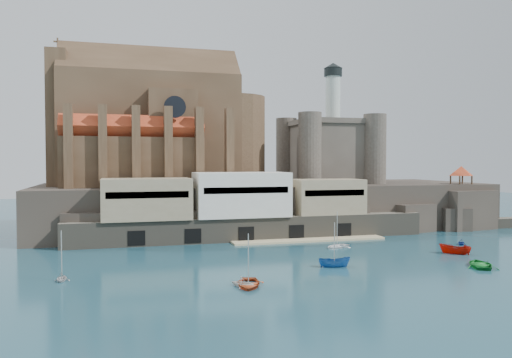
{
  "coord_description": "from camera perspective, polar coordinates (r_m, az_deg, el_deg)",
  "views": [
    {
      "loc": [
        -32.99,
        -70.43,
        15.1
      ],
      "look_at": [
        -4.65,
        32.0,
        11.38
      ],
      "focal_mm": 35.0,
      "sensor_mm": 36.0,
      "label": 1
    }
  ],
  "objects": [
    {
      "name": "ground",
      "position": [
        79.23,
        9.57,
        -9.01
      ],
      "size": [
        300.0,
        300.0,
        0.0
      ],
      "primitive_type": "plane",
      "color": "#173E4D",
      "rests_on": "ground"
    },
    {
      "name": "promontory",
      "position": [
        115.05,
        1.16,
        -3.07
      ],
      "size": [
        100.0,
        36.0,
        10.0
      ],
      "color": "black",
      "rests_on": "ground"
    },
    {
      "name": "quay",
      "position": [
        96.67,
        -1.76,
        -3.36
      ],
      "size": [
        70.0,
        12.0,
        13.05
      ],
      "color": "#635D4F",
      "rests_on": "ground"
    },
    {
      "name": "church",
      "position": [
        112.85,
        -10.98,
        5.54
      ],
      "size": [
        47.0,
        25.93,
        30.51
      ],
      "color": "#463221",
      "rests_on": "promontory"
    },
    {
      "name": "castle_keep",
      "position": [
        121.87,
        8.3,
        3.49
      ],
      "size": [
        21.2,
        21.2,
        29.3
      ],
      "color": "#453E36",
      "rests_on": "promontory"
    },
    {
      "name": "rock_outcrop",
      "position": [
        122.53,
        22.39,
        -3.34
      ],
      "size": [
        14.5,
        10.5,
        8.7
      ],
      "color": "black",
      "rests_on": "ground"
    },
    {
      "name": "pavilion",
      "position": [
        122.18,
        22.4,
        0.74
      ],
      "size": [
        6.4,
        6.4,
        5.4
      ],
      "color": "#463221",
      "rests_on": "rock_outcrop"
    },
    {
      "name": "boat_0",
      "position": [
        61.81,
        -0.88,
        -12.14
      ],
      "size": [
        4.33,
        2.28,
        5.83
      ],
      "primitive_type": "imported",
      "rotation": [
        0.0,
        0.0,
        6.01
      ],
      "color": "#B8481F",
      "rests_on": "ground"
    },
    {
      "name": "boat_1",
      "position": [
        61.66,
        -1.53,
        -12.17
      ],
      "size": [
        2.84,
        3.0,
        2.99
      ],
      "primitive_type": "imported",
      "rotation": [
        0.0,
        0.0,
        0.9
      ],
      "color": "silver",
      "rests_on": "ground"
    },
    {
      "name": "boat_2",
      "position": [
        73.38,
        8.95,
        -9.9
      ],
      "size": [
        2.12,
        2.08,
        4.61
      ],
      "primitive_type": "imported",
      "rotation": [
        0.0,
        0.0,
        1.35
      ],
      "color": "#1F579C",
      "rests_on": "ground"
    },
    {
      "name": "boat_3",
      "position": [
        79.67,
        24.25,
        -9.1
      ],
      "size": [
        4.55,
        3.23,
        6.24
      ],
      "primitive_type": "imported",
      "rotation": [
        0.0,
        0.0,
        2.66
      ],
      "color": "#167E2A",
      "rests_on": "ground"
    },
    {
      "name": "boat_4",
      "position": [
        68.84,
        -21.3,
        -10.81
      ],
      "size": [
        2.57,
        1.79,
        2.76
      ],
      "primitive_type": "imported",
      "rotation": [
        0.0,
        0.0,
        3.0
      ],
      "color": "silver",
      "rests_on": "ground"
    },
    {
      "name": "boat_5",
      "position": [
        88.64,
        21.78,
        -7.95
      ],
      "size": [
        2.68,
        2.68,
        4.97
      ],
      "primitive_type": "imported",
      "rotation": [
        0.0,
        0.0,
        3.95
      ],
      "color": "#A91203",
      "rests_on": "ground"
    },
    {
      "name": "boat_6",
      "position": [
        89.4,
        9.25,
        -7.75
      ],
      "size": [
        2.71,
        3.85,
        5.27
      ],
      "primitive_type": "imported",
      "rotation": [
        0.0,
        0.0,
        5.19
      ],
      "color": "white",
      "rests_on": "ground"
    },
    {
      "name": "boat_7",
      "position": [
        98.66,
        22.41,
        -6.95
      ],
      "size": [
        2.68,
        2.49,
        2.66
      ],
      "primitive_type": "imported",
      "rotation": [
        0.0,
        0.0,
        5.65
      ],
      "color": "navy",
      "rests_on": "ground"
    }
  ]
}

